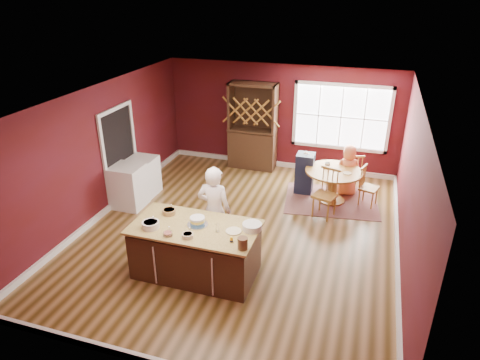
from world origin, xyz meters
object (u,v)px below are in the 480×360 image
seated_woman (348,170)px  high_chair (305,172)px  chair_east (369,186)px  washer (129,186)px  dining_table (333,179)px  hutch (253,126)px  layer_cake (197,221)px  kitchen_island (196,251)px  chair_north (353,171)px  dryer (143,176)px  chair_south (325,193)px  baker (214,211)px  toddler (303,158)px

seated_woman → high_chair: bearing=-4.6°
chair_east → washer: 5.26m
dining_table → hutch: size_ratio=0.56×
layer_cake → chair_east: 4.29m
kitchen_island → chair_east: 4.32m
chair_north → dryer: (-4.60, -1.74, -0.01)m
chair_north → kitchen_island: bearing=41.6°
chair_south → chair_north: (0.46, 1.55, -0.07)m
chair_north → baker: bearing=37.8°
high_chair → dryer: bearing=-161.9°
chair_east → dryer: 5.10m
kitchen_island → seated_woman: bearing=60.5°
dining_table → washer: washer is taller
layer_cake → chair_south: (1.77, 2.55, -0.46)m
baker → high_chair: size_ratio=1.70×
seated_woman → baker: bearing=41.0°
chair_north → toddler: (-1.13, -0.45, 0.35)m
kitchen_island → hutch: size_ratio=0.93×
chair_east → seated_woman: 0.67m
layer_cake → hutch: (-0.41, 4.66, 0.13)m
dining_table → washer: (-4.22, -1.58, -0.06)m
seated_woman → chair_north: bearing=-121.4°
chair_north → toddler: bearing=1.7°
dining_table → baker: bearing=-124.2°
washer → dining_table: bearing=20.6°
baker → washer: bearing=-24.3°
hutch → dryer: bearing=-130.4°
dining_table → seated_woman: (0.28, 0.45, 0.07)m
seated_woman → kitchen_island: bearing=45.3°
hutch → high_chair: bearing=-34.5°
washer → dryer: 0.64m
toddler → washer: (-3.47, -1.93, -0.34)m
layer_cake → chair_east: (2.63, 3.35, -0.53)m
kitchen_island → layer_cake: 0.55m
seated_woman → chair_south: bearing=58.2°
kitchen_island → seated_woman: size_ratio=1.73×
dining_table → dryer: bearing=-167.4°
chair_south → washer: size_ratio=1.13×
chair_north → seated_woman: size_ratio=0.76×
baker → high_chair: 3.16m
baker → toddler: baker is taller
baker → layer_cake: size_ratio=4.95×
seated_woman → washer: 4.94m
high_chair → hutch: 2.01m
kitchen_island → chair_east: kitchen_island is taller
chair_south → toddler: size_ratio=4.09×
layer_cake → hutch: size_ratio=0.15×
dining_table → hutch: (-2.26, 1.36, 0.59)m
chair_north → high_chair: size_ratio=0.93×
kitchen_island → chair_north: size_ratio=2.26×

